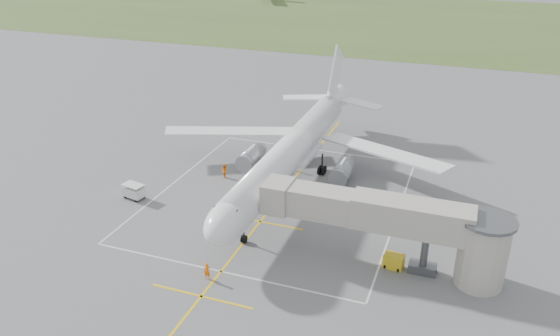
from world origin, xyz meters
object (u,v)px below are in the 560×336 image
(jet_bridge, at_px, (402,225))
(gpu_unit, at_px, (394,261))
(ramp_worker_wing, at_px, (225,171))
(baggage_cart, at_px, (134,191))
(airliner, at_px, (292,150))
(ramp_worker_nose, at_px, (207,271))

(jet_bridge, bearing_deg, gpu_unit, -159.83)
(gpu_unit, bearing_deg, jet_bridge, 28.36)
(ramp_worker_wing, bearing_deg, baggage_cart, 95.64)
(airliner, height_order, baggage_cart, airliner)
(ramp_worker_nose, bearing_deg, ramp_worker_wing, 98.37)
(jet_bridge, distance_m, ramp_worker_wing, 27.68)
(gpu_unit, distance_m, ramp_worker_nose, 17.77)
(airliner, height_order, gpu_unit, airliner)
(airliner, distance_m, ramp_worker_wing, 9.41)
(airliner, bearing_deg, ramp_worker_nose, -91.73)
(gpu_unit, bearing_deg, baggage_cart, -178.47)
(gpu_unit, height_order, ramp_worker_nose, ramp_worker_nose)
(airliner, bearing_deg, gpu_unit, -43.30)
(baggage_cart, height_order, ramp_worker_nose, baggage_cart)
(baggage_cart, distance_m, ramp_worker_nose, 19.44)
(ramp_worker_wing, bearing_deg, jet_bridge, -161.53)
(airliner, xyz_separation_m, ramp_worker_wing, (-8.59, -1.59, -3.48))
(airliner, xyz_separation_m, gpu_unit, (15.29, -14.41, -3.70))
(jet_bridge, xyz_separation_m, baggage_cart, (-32.06, 3.54, -3.83))
(jet_bridge, relative_size, ramp_worker_wing, 12.86)
(airliner, xyz_separation_m, jet_bridge, (15.72, -14.25, 0.35))
(jet_bridge, distance_m, gpu_unit, 4.08)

